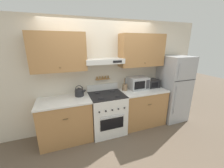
{
  "coord_description": "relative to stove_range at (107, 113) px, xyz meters",
  "views": [
    {
      "loc": [
        -0.87,
        -2.41,
        2.03
      ],
      "look_at": [
        0.11,
        0.28,
        1.17
      ],
      "focal_mm": 22.0,
      "sensor_mm": 36.0,
      "label": 1
    }
  ],
  "objects": [
    {
      "name": "microwave",
      "position": [
        0.87,
        0.16,
        0.6
      ],
      "size": [
        0.47,
        0.4,
        0.3
      ],
      "color": "#ADAFB5",
      "rests_on": "counter_right"
    },
    {
      "name": "stove_range",
      "position": [
        0.0,
        0.0,
        0.0
      ],
      "size": [
        0.76,
        0.71,
        1.08
      ],
      "color": "white",
      "rests_on": "ground_plane"
    },
    {
      "name": "counter_left",
      "position": [
        -0.91,
        0.02,
        -0.01
      ],
      "size": [
        1.06,
        0.67,
        0.92
      ],
      "color": "#AD7A47",
      "rests_on": "ground_plane"
    },
    {
      "name": "refrigerator",
      "position": [
        1.86,
        -0.01,
        0.39
      ],
      "size": [
        0.66,
        0.72,
        1.71
      ],
      "color": "#ADAFB5",
      "rests_on": "ground_plane"
    },
    {
      "name": "wall_back",
      "position": [
        0.01,
        0.31,
        1.0
      ],
      "size": [
        5.2,
        0.46,
        2.55
      ],
      "color": "beige",
      "rests_on": "ground_plane"
    },
    {
      "name": "utensil_crock",
      "position": [
        0.51,
        0.14,
        0.53
      ],
      "size": [
        0.12,
        0.12,
        0.31
      ],
      "color": "#8E7051",
      "rests_on": "counter_right"
    },
    {
      "name": "toaster_oven",
      "position": [
        1.29,
        0.14,
        0.55
      ],
      "size": [
        0.3,
        0.31,
        0.2
      ],
      "color": "#232326",
      "rests_on": "counter_right"
    },
    {
      "name": "counter_right",
      "position": [
        0.94,
        0.02,
        -0.01
      ],
      "size": [
        1.12,
        0.67,
        0.92
      ],
      "color": "#AD7A47",
      "rests_on": "ground_plane"
    },
    {
      "name": "ground_plane",
      "position": [
        0.0,
        -0.32,
        -0.47
      ],
      "size": [
        16.0,
        16.0,
        0.0
      ],
      "primitive_type": "plane",
      "color": "brown"
    },
    {
      "name": "tea_kettle",
      "position": [
        -0.58,
        0.14,
        0.54
      ],
      "size": [
        0.24,
        0.19,
        0.24
      ],
      "color": "#232326",
      "rests_on": "counter_left"
    }
  ]
}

